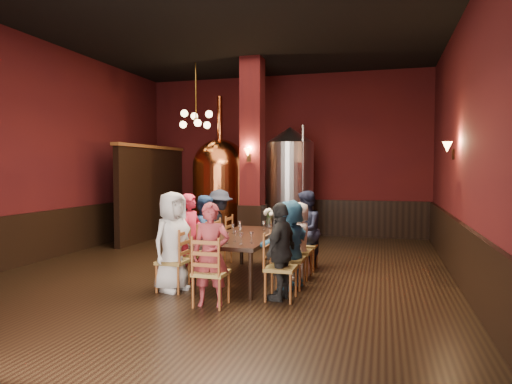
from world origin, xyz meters
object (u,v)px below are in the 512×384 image
(person_0, at_px, (173,241))
(steel_vessel, at_px, (290,184))
(dining_table, at_px, (245,239))
(copper_kettle, at_px, (220,188))
(person_1, at_px, (191,237))
(person_2, at_px, (206,234))
(rose_vase, at_px, (269,215))

(person_0, distance_m, steel_vessel, 5.39)
(dining_table, bearing_deg, copper_kettle, 116.47)
(copper_kettle, relative_size, steel_vessel, 1.27)
(dining_table, xyz_separation_m, person_0, (-0.86, -0.99, 0.07))
(copper_kettle, height_order, steel_vessel, copper_kettle)
(person_0, height_order, person_1, person_0)
(person_1, relative_size, copper_kettle, 0.39)
(person_1, bearing_deg, copper_kettle, 22.32)
(person_1, xyz_separation_m, copper_kettle, (-1.01, 4.16, 0.63))
(person_0, xyz_separation_m, steel_vessel, (0.76, 5.29, 0.71))
(person_2, bearing_deg, rose_vase, -58.98)
(person_1, xyz_separation_m, steel_vessel, (0.75, 4.62, 0.74))
(person_1, bearing_deg, rose_vase, -29.04)
(steel_vessel, bearing_deg, person_0, -98.16)
(dining_table, relative_size, steel_vessel, 0.82)
(person_0, relative_size, rose_vase, 4.00)
(dining_table, distance_m, person_1, 0.91)
(copper_kettle, bearing_deg, person_0, -78.29)
(copper_kettle, distance_m, steel_vessel, 1.82)
(dining_table, relative_size, rose_vase, 6.33)
(person_1, distance_m, rose_vase, 1.69)
(person_2, xyz_separation_m, steel_vessel, (0.74, 3.96, 0.77))
(person_2, bearing_deg, person_0, 177.39)
(copper_kettle, bearing_deg, rose_vase, -54.45)
(rose_vase, bearing_deg, copper_kettle, 125.55)
(person_0, distance_m, person_2, 1.33)
(dining_table, bearing_deg, rose_vase, 81.06)
(person_0, bearing_deg, person_1, 20.26)
(rose_vase, bearing_deg, person_0, -117.33)
(person_2, distance_m, steel_vessel, 4.10)
(person_2, distance_m, copper_kettle, 3.70)
(person_1, distance_m, person_2, 0.66)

